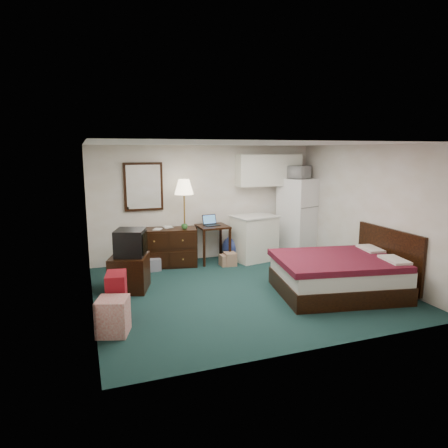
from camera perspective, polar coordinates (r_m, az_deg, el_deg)
name	(u,v)px	position (r m, az deg, el deg)	size (l,w,h in m)	color
floor	(244,290)	(7.06, 2.90, -9.35)	(5.00, 4.50, 0.01)	black
ceiling	(246,144)	(6.64, 3.10, 11.39)	(5.00, 4.50, 0.01)	beige
walls	(245,219)	(6.74, 3.00, 0.70)	(5.01, 4.51, 2.50)	beige
mirror	(143,187)	(8.46, -11.43, 5.24)	(0.80, 0.06, 1.00)	white
upper_cabinets	(269,170)	(9.14, 6.43, 7.64)	(1.50, 0.35, 0.70)	white
headboard	(388,256)	(7.63, 22.44, -4.31)	(0.06, 1.56, 1.00)	black
dresser	(168,247)	(8.43, -7.96, -3.31)	(1.16, 0.53, 0.79)	black
floor_lamp	(185,223)	(8.32, -5.65, 0.14)	(0.39, 0.39, 1.81)	#BA8A3C
desk	(213,244)	(8.65, -1.62, -2.83)	(0.63, 0.63, 0.80)	black
exercise_ball	(233,247)	(8.92, 1.36, -3.36)	(0.52, 0.52, 0.52)	navy
kitchen_counter	(254,238)	(8.82, 4.31, -2.07)	(0.88, 0.67, 0.96)	white
fridge	(298,217)	(9.40, 10.54, 1.06)	(0.73, 0.73, 1.76)	white
bed	(337,276)	(7.04, 15.90, -7.10)	(1.96, 1.53, 0.63)	#49060E
tv_stand	(130,273)	(7.15, -13.34, -6.81)	(0.61, 0.66, 0.61)	black
suitcase	(117,297)	(5.95, -15.07, -9.99)	(0.27, 0.43, 0.69)	#6A040F
retail_box	(113,316)	(5.58, -15.57, -12.59)	(0.39, 0.39, 0.49)	silver
file_bin	(151,265)	(8.21, -10.42, -5.71)	(0.36, 0.27, 0.25)	gray
cardboard_box_a	(227,260)	(8.43, 0.39, -5.18)	(0.28, 0.23, 0.23)	#8F6F58
cardboard_box_b	(230,259)	(8.45, 0.88, -5.01)	(0.23, 0.27, 0.27)	#8F6F58
laptop	(212,221)	(8.52, -1.75, 0.50)	(0.32, 0.26, 0.22)	black
crt_tv	(130,243)	(7.03, -13.24, -2.59)	(0.49, 0.53, 0.46)	black
microwave	(299,171)	(9.24, 10.72, 7.50)	(0.52, 0.29, 0.36)	white
book_a	(154,224)	(8.28, -10.00, -0.04)	(0.16, 0.02, 0.22)	#8F6F58
book_b	(163,222)	(8.40, -8.66, 0.26)	(0.18, 0.02, 0.25)	#8F6F58
mug	(184,226)	(8.25, -5.67, -0.28)	(0.13, 0.10, 0.13)	#387833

